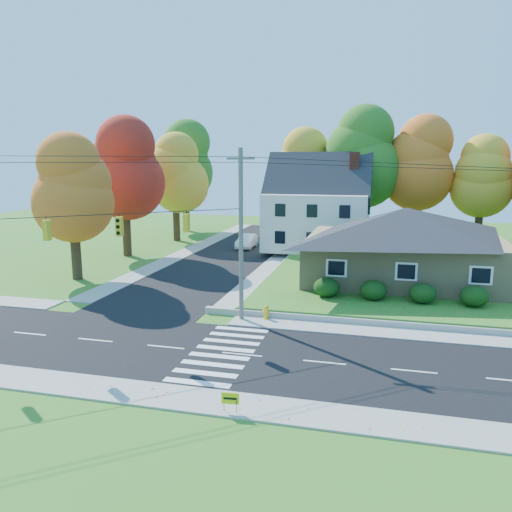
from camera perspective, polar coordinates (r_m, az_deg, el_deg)
The scene contains 21 objects.
ground at distance 24.72m, azimuth -1.61°, elevation -11.22°, with size 120.00×120.00×0.00m, color #3D7923.
road_main at distance 24.71m, azimuth -1.61°, elevation -11.20°, with size 90.00×8.00×0.02m, color black.
road_cross at distance 50.96m, azimuth -2.33°, elevation 0.36°, with size 8.00×44.00×0.02m, color black.
sidewalk_north at distance 29.25m, azimuth 1.07°, elevation -7.58°, with size 90.00×2.00×0.08m, color #9C9A90.
sidewalk_south at distance 20.37m, azimuth -5.60°, elevation -16.21°, with size 90.00×2.00×0.08m, color #9C9A90.
lawn at distance 44.48m, azimuth 22.57°, elevation -1.71°, with size 30.00×30.00×0.50m, color #3D7923.
ranch_house at distance 38.54m, azimuth 16.58°, elevation 1.41°, with size 14.60×10.60×5.40m.
colonial_house at distance 50.63m, azimuth 7.08°, elevation 5.45°, with size 10.40×8.40×9.60m.
hedge_row at distance 32.88m, azimuth 15.91°, elevation -3.92°, with size 10.70×1.70×1.27m.
traffic_infrastructure at distance 24.60m, azimuth -1.16°, elevation 1.16°, with size 38.10×10.66×10.00m.
tree_lot_0 at distance 56.64m, azimuth 5.87°, elevation 9.81°, with size 6.72×6.72×12.51m.
tree_lot_1 at distance 55.08m, azimuth 12.04°, elevation 10.97°, with size 7.84×7.84×14.60m.
tree_lot_2 at distance 56.15m, azimuth 18.28°, elevation 9.99°, with size 7.28×7.28×13.56m.
tree_lot_3 at distance 55.91m, azimuth 24.46°, elevation 8.23°, with size 6.16×6.16×11.47m.
tree_west_0 at distance 41.28m, azimuth -20.33°, elevation 7.23°, with size 6.16×6.16×11.47m.
tree_west_1 at distance 50.28m, azimuth -14.89°, elevation 9.56°, with size 7.28×7.28×13.56m.
tree_west_2 at distance 58.85m, azimuth -9.24°, elevation 9.28°, with size 6.72×6.72×12.51m.
tree_west_3 at distance 66.98m, azimuth -8.12°, elevation 10.61°, with size 7.84×7.84×14.60m.
white_car at distance 53.72m, azimuth -1.04°, elevation 1.72°, with size 1.56×4.47×1.47m, color white.
fire_hydrant at distance 29.69m, azimuth 1.17°, elevation -6.52°, with size 0.50×0.39×0.88m.
yard_sign at distance 19.26m, azimuth -2.97°, elevation -15.99°, with size 0.67×0.11×0.84m.
Camera 1 is at (6.27, -22.03, 9.29)m, focal length 35.00 mm.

